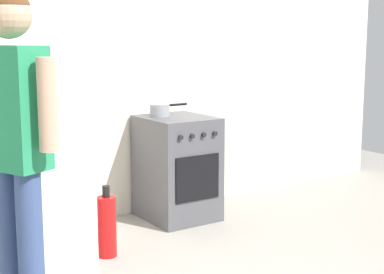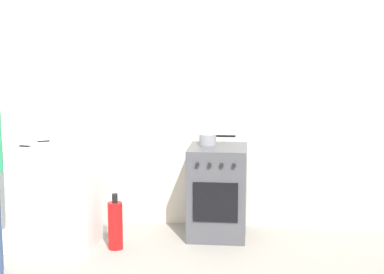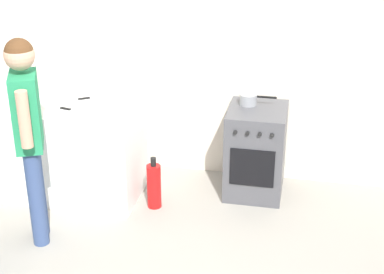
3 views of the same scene
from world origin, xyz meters
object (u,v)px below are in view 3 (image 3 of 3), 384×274
object	(u,v)px
knife_paring	(36,100)
fire_extinguisher	(154,186)
pot	(249,99)
knife_carving	(94,97)
knife_bread	(75,111)
person	(28,124)
oven_left	(256,151)

from	to	relation	value
knife_paring	fire_extinguisher	distance (m)	1.35
pot	knife_carving	size ratio (longest dim) A/B	1.16
knife_bread	knife_carving	xyz separation A→B (m)	(0.04, 0.35, 0.00)
knife_paring	person	world-z (taller)	person
person	oven_left	bearing A→B (deg)	34.76
knife_bread	knife_carving	bearing A→B (deg)	82.87
oven_left	knife_carving	distance (m)	1.60
knife_bread	person	world-z (taller)	person
pot	knife_paring	bearing A→B (deg)	-167.78
pot	knife_paring	world-z (taller)	pot
knife_carving	pot	bearing A→B (deg)	9.65
knife_paring	fire_extinguisher	xyz separation A→B (m)	(1.16, -0.16, -0.69)
knife_bread	knife_paring	distance (m)	0.49
knife_carving	knife_paring	size ratio (longest dim) A/B	1.44
oven_left	knife_bread	world-z (taller)	knife_bread
oven_left	pot	distance (m)	0.50
oven_left	fire_extinguisher	xyz separation A→B (m)	(-0.87, -0.48, -0.21)
knife_carving	knife_bread	bearing A→B (deg)	-97.13
oven_left	person	xyz separation A→B (m)	(-1.68, -1.16, 0.62)
knife_bread	oven_left	bearing A→B (deg)	17.55
knife_paring	person	size ratio (longest dim) A/B	0.12
person	fire_extinguisher	xyz separation A→B (m)	(0.81, 0.68, -0.83)
oven_left	fire_extinguisher	bearing A→B (deg)	-151.22
knife_carving	oven_left	bearing A→B (deg)	5.38
pot	fire_extinguisher	world-z (taller)	pot
person	pot	bearing A→B (deg)	38.63
pot	person	world-z (taller)	person
pot	knife_bread	world-z (taller)	pot
knife_bread	knife_paring	world-z (taller)	same
knife_paring	fire_extinguisher	bearing A→B (deg)	-7.84
person	fire_extinguisher	size ratio (longest dim) A/B	3.45
oven_left	knife_carving	xyz separation A→B (m)	(-1.52, -0.14, 0.48)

